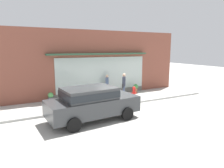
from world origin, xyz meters
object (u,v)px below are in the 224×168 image
at_px(parked_car_dark_gray, 92,102).
at_px(potted_plant_window_right, 51,97).
at_px(pedestrian_passerby, 107,84).
at_px(potted_plant_near_hydrant, 94,91).
at_px(pedestrian_with_handbag, 124,83).
at_px(fire_hydrant, 134,92).
at_px(potted_plant_window_center, 73,95).
at_px(potted_plant_low_front, 136,88).

relative_size(parked_car_dark_gray, potted_plant_window_right, 6.74).
height_order(pedestrian_passerby, potted_plant_near_hydrant, pedestrian_passerby).
xyz_separation_m(pedestrian_with_handbag, potted_plant_window_right, (-5.01, 1.00, -0.67)).
relative_size(fire_hydrant, parked_car_dark_gray, 0.19).
bearing_deg(potted_plant_window_center, potted_plant_low_front, -4.42).
bearing_deg(potted_plant_window_right, potted_plant_near_hydrant, -1.43).
bearing_deg(pedestrian_with_handbag, fire_hydrant, 78.64).
bearing_deg(fire_hydrant, potted_plant_window_right, 163.53).
bearing_deg(potted_plant_window_center, potted_plant_window_right, -169.19).
relative_size(potted_plant_window_center, potted_plant_window_right, 0.82).
bearing_deg(pedestrian_passerby, potted_plant_window_right, -54.88).
distance_m(pedestrian_with_handbag, potted_plant_near_hydrant, 2.23).
distance_m(fire_hydrant, potted_plant_low_front, 1.95).
distance_m(pedestrian_with_handbag, potted_plant_low_front, 2.01).
xyz_separation_m(pedestrian_with_handbag, parked_car_dark_gray, (-3.82, -3.27, -0.09)).
bearing_deg(parked_car_dark_gray, potted_plant_near_hydrant, 61.74).
relative_size(pedestrian_with_handbag, potted_plant_near_hydrant, 2.04).
height_order(pedestrian_with_handbag, potted_plant_near_hydrant, pedestrian_with_handbag).
bearing_deg(pedestrian_passerby, potted_plant_near_hydrant, -47.99).
relative_size(pedestrian_with_handbag, potted_plant_window_center, 3.11).
distance_m(parked_car_dark_gray, potted_plant_window_center, 4.65).
xyz_separation_m(pedestrian_passerby, potted_plant_window_right, (-4.19, -0.08, -0.57)).
bearing_deg(pedestrian_passerby, pedestrian_with_handbag, 71.25).
bearing_deg(potted_plant_low_front, potted_plant_window_right, 179.30).
bearing_deg(parked_car_dark_gray, potted_plant_window_center, 80.35).
xyz_separation_m(potted_plant_window_center, potted_plant_window_right, (-1.62, -0.31, 0.06)).
bearing_deg(fire_hydrant, potted_plant_near_hydrant, 147.51).
distance_m(parked_car_dark_gray, potted_plant_window_right, 4.47).
bearing_deg(potted_plant_window_right, potted_plant_window_center, 10.81).
bearing_deg(potted_plant_window_right, fire_hydrant, -16.47).
relative_size(pedestrian_passerby, potted_plant_window_right, 2.32).
bearing_deg(pedestrian_with_handbag, potted_plant_window_center, -69.63).
relative_size(fire_hydrant, pedestrian_with_handbag, 0.50).
height_order(potted_plant_window_center, potted_plant_low_front, potted_plant_low_front).
distance_m(parked_car_dark_gray, potted_plant_near_hydrant, 4.62).
height_order(pedestrian_with_handbag, potted_plant_low_front, pedestrian_with_handbag).
distance_m(potted_plant_window_center, potted_plant_low_front, 5.08).
distance_m(pedestrian_passerby, potted_plant_near_hydrant, 1.23).
bearing_deg(pedestrian_with_handbag, potted_plant_window_right, -59.78).
height_order(pedestrian_with_handbag, parked_car_dark_gray, pedestrian_with_handbag).
height_order(pedestrian_with_handbag, potted_plant_window_center, pedestrian_with_handbag).
relative_size(parked_car_dark_gray, potted_plant_window_center, 8.22).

